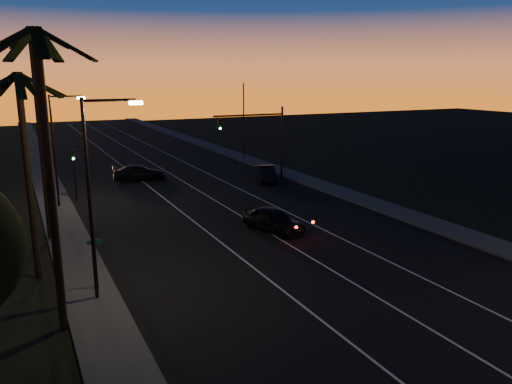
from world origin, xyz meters
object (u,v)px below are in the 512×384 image
lead_car (273,219)px  right_car (266,174)px  signal_mast (260,131)px  cross_car (139,173)px

lead_car → right_car: size_ratio=1.13×
signal_mast → cross_car: 12.26m
cross_car → signal_mast: bearing=-28.0°
signal_mast → lead_car: (-6.20, -14.37, -4.00)m
lead_car → right_car: (6.72, 14.04, -0.04)m
signal_mast → right_car: size_ratio=1.51×
signal_mast → cross_car: size_ratio=1.35×
signal_mast → cross_car: (-10.21, 5.44, -4.05)m
signal_mast → cross_car: signal_mast is taller
lead_car → cross_car: (-4.01, 19.81, -0.05)m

